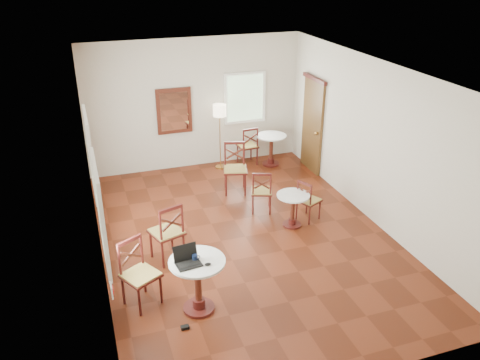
% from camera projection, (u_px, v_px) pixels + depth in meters
% --- Properties ---
extents(ground, '(7.00, 7.00, 0.00)m').
position_uv_depth(ground, '(245.00, 237.00, 8.94)').
color(ground, '#57200F').
rests_on(ground, ground).
extents(room_shell, '(5.02, 7.02, 3.01)m').
position_uv_depth(room_shell, '(237.00, 134.00, 8.36)').
color(room_shell, beige).
rests_on(room_shell, ground).
extents(cafe_table_near, '(0.79, 0.79, 0.84)m').
position_uv_depth(cafe_table_near, '(198.00, 280.00, 6.93)').
color(cafe_table_near, '#481612').
rests_on(cafe_table_near, ground).
extents(cafe_table_mid, '(0.61, 0.61, 0.64)m').
position_uv_depth(cafe_table_mid, '(293.00, 207.00, 9.14)').
color(cafe_table_mid, '#481612').
rests_on(cafe_table_mid, ground).
extents(cafe_table_back, '(0.71, 0.71, 0.75)m').
position_uv_depth(cafe_table_back, '(271.00, 147.00, 11.75)').
color(cafe_table_back, '#481612').
rests_on(cafe_table_back, ground).
extents(chair_near_a, '(0.61, 0.61, 1.05)m').
position_uv_depth(chair_near_a, '(167.00, 232.00, 8.08)').
color(chair_near_a, '#481612').
rests_on(chair_near_a, ground).
extents(chair_near_b, '(0.64, 0.64, 1.02)m').
position_uv_depth(chair_near_b, '(139.00, 274.00, 7.07)').
color(chair_near_b, '#481612').
rests_on(chair_near_b, ground).
extents(chair_mid_a, '(0.52, 0.52, 0.88)m').
position_uv_depth(chair_mid_a, '(262.00, 191.00, 9.64)').
color(chair_mid_a, '#481612').
rests_on(chair_mid_a, ground).
extents(chair_mid_b, '(0.51, 0.51, 0.83)m').
position_uv_depth(chair_mid_b, '(308.00, 200.00, 9.35)').
color(chair_mid_b, '#481612').
rests_on(chair_mid_b, ground).
extents(chair_back_a, '(0.47, 0.47, 0.95)m').
position_uv_depth(chair_back_a, '(248.00, 146.00, 11.78)').
color(chair_back_a, '#481612').
rests_on(chair_back_a, ground).
extents(chair_back_b, '(0.60, 0.60, 1.06)m').
position_uv_depth(chair_back_b, '(235.00, 168.00, 10.41)').
color(chair_back_b, '#481612').
rests_on(chair_back_b, ground).
extents(floor_lamp, '(0.30, 0.30, 1.54)m').
position_uv_depth(floor_lamp, '(220.00, 115.00, 11.23)').
color(floor_lamp, '#BF8C3F').
rests_on(floor_lamp, ground).
extents(laptop, '(0.37, 0.32, 0.24)m').
position_uv_depth(laptop, '(187.00, 259.00, 6.72)').
color(laptop, black).
rests_on(laptop, cafe_table_near).
extents(mouse, '(0.11, 0.08, 0.03)m').
position_uv_depth(mouse, '(208.00, 264.00, 6.68)').
color(mouse, black).
rests_on(mouse, cafe_table_near).
extents(navy_mug, '(0.12, 0.08, 0.09)m').
position_uv_depth(navy_mug, '(195.00, 258.00, 6.77)').
color(navy_mug, '#0F1A35').
rests_on(navy_mug, cafe_table_near).
extents(water_glass, '(0.07, 0.07, 0.11)m').
position_uv_depth(water_glass, '(187.00, 249.00, 6.95)').
color(water_glass, white).
rests_on(water_glass, cafe_table_near).
extents(power_adapter, '(0.11, 0.07, 0.05)m').
position_uv_depth(power_adapter, '(185.00, 327.00, 6.77)').
color(power_adapter, black).
rests_on(power_adapter, ground).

